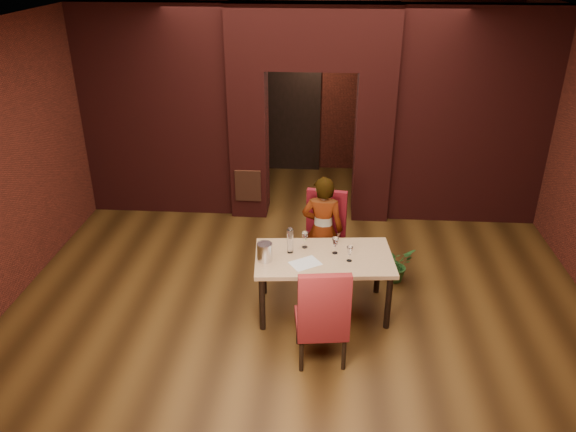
% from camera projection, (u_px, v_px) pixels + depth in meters
% --- Properties ---
extents(floor, '(8.00, 8.00, 0.00)m').
position_uv_depth(floor, '(303.00, 277.00, 7.34)').
color(floor, '#4D3113').
rests_on(floor, ground).
extents(ceiling, '(7.00, 8.00, 0.04)m').
position_uv_depth(ceiling, '(307.00, 21.00, 5.93)').
color(ceiling, silver).
rests_on(ceiling, ground).
extents(wall_back, '(7.00, 0.04, 3.20)m').
position_uv_depth(wall_back, '(315.00, 85.00, 10.22)').
color(wall_back, maroon).
rests_on(wall_back, ground).
extents(wall_front, '(7.00, 0.04, 3.20)m').
position_uv_depth(wall_front, '(271.00, 422.00, 3.05)').
color(wall_front, maroon).
rests_on(wall_front, ground).
extents(wall_left, '(0.04, 8.00, 3.20)m').
position_uv_depth(wall_left, '(20.00, 155.00, 6.87)').
color(wall_left, maroon).
rests_on(wall_left, ground).
extents(pillar_left, '(0.55, 0.55, 2.30)m').
position_uv_depth(pillar_left, '(249.00, 143.00, 8.69)').
color(pillar_left, maroon).
rests_on(pillar_left, ground).
extents(pillar_right, '(0.55, 0.55, 2.30)m').
position_uv_depth(pillar_right, '(373.00, 146.00, 8.56)').
color(pillar_right, maroon).
rests_on(pillar_right, ground).
extents(lintel, '(2.45, 0.55, 0.90)m').
position_uv_depth(lintel, '(313.00, 36.00, 7.92)').
color(lintel, maroon).
rests_on(lintel, ground).
extents(wing_wall_left, '(2.28, 0.35, 3.20)m').
position_uv_depth(wing_wall_left, '(157.00, 112.00, 8.58)').
color(wing_wall_left, maroon).
rests_on(wing_wall_left, ground).
extents(wing_wall_right, '(2.28, 0.35, 3.20)m').
position_uv_depth(wing_wall_right, '(471.00, 119.00, 8.27)').
color(wing_wall_right, maroon).
rests_on(wing_wall_right, ground).
extents(vent_panel, '(0.40, 0.03, 0.50)m').
position_uv_depth(vent_panel, '(248.00, 186.00, 8.69)').
color(vent_panel, brown).
rests_on(vent_panel, ground).
extents(rear_door, '(0.90, 0.08, 2.10)m').
position_uv_depth(rear_door, '(293.00, 115.00, 10.43)').
color(rear_door, black).
rests_on(rear_door, ground).
extents(rear_door_frame, '(1.02, 0.04, 2.22)m').
position_uv_depth(rear_door_frame, '(293.00, 116.00, 10.40)').
color(rear_door_frame, black).
rests_on(rear_door_frame, ground).
extents(dining_table, '(1.63, 1.01, 0.73)m').
position_uv_depth(dining_table, '(323.00, 283.00, 6.54)').
color(dining_table, tan).
rests_on(dining_table, ground).
extents(chair_far, '(0.59, 0.59, 1.13)m').
position_uv_depth(chair_far, '(323.00, 238.00, 7.12)').
color(chair_far, maroon).
rests_on(chair_far, ground).
extents(chair_near, '(0.58, 0.58, 1.13)m').
position_uv_depth(chair_near, '(321.00, 312.00, 5.71)').
color(chair_near, maroon).
rests_on(chair_near, ground).
extents(person_seated, '(0.55, 0.38, 1.43)m').
position_uv_depth(person_seated, '(322.00, 230.00, 7.00)').
color(person_seated, beige).
rests_on(person_seated, ground).
extents(wine_glass_a, '(0.08, 0.08, 0.20)m').
position_uv_depth(wine_glass_a, '(305.00, 240.00, 6.53)').
color(wine_glass_a, white).
rests_on(wine_glass_a, dining_table).
extents(wine_glass_b, '(0.08, 0.08, 0.20)m').
position_uv_depth(wine_glass_b, '(335.00, 246.00, 6.40)').
color(wine_glass_b, white).
rests_on(wine_glass_b, dining_table).
extents(wine_glass_c, '(0.07, 0.07, 0.18)m').
position_uv_depth(wine_glass_c, '(350.00, 254.00, 6.25)').
color(wine_glass_c, white).
rests_on(wine_glass_c, dining_table).
extents(tasting_sheet, '(0.40, 0.37, 0.00)m').
position_uv_depth(tasting_sheet, '(305.00, 263.00, 6.24)').
color(tasting_sheet, silver).
rests_on(tasting_sheet, dining_table).
extents(wine_bucket, '(0.17, 0.17, 0.21)m').
position_uv_depth(wine_bucket, '(265.00, 252.00, 6.26)').
color(wine_bucket, silver).
rests_on(wine_bucket, dining_table).
extents(water_bottle, '(0.07, 0.07, 0.31)m').
position_uv_depth(water_bottle, '(290.00, 240.00, 6.40)').
color(water_bottle, white).
rests_on(water_bottle, dining_table).
extents(potted_plant, '(0.55, 0.54, 0.46)m').
position_uv_depth(potted_plant, '(396.00, 264.00, 7.20)').
color(potted_plant, '#285B23').
rests_on(potted_plant, ground).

